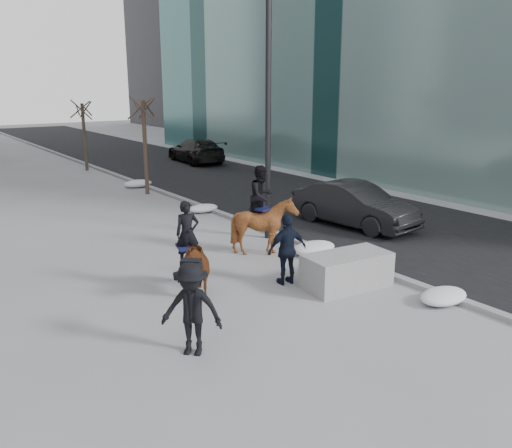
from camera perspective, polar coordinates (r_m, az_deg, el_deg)
ground at (r=12.74m, az=3.14°, el=-7.67°), size 120.00×120.00×0.00m
road at (r=24.46m, az=1.51°, el=3.29°), size 8.00×90.00×0.01m
curb at (r=22.34m, az=-6.75°, el=2.23°), size 0.25×90.00×0.12m
planter at (r=13.36m, az=9.54°, el=-4.84°), size 2.20×1.25×0.84m
car_near at (r=18.97m, az=10.29°, el=2.01°), size 2.11×4.73×1.51m
car_far at (r=34.11m, az=-6.35°, el=7.71°), size 2.55×5.31×1.49m
tree_near at (r=24.42m, az=-11.62°, el=8.40°), size 1.20×1.20×4.58m
tree_far at (r=32.10m, az=-17.63°, el=9.05°), size 1.20×1.20×4.13m
mounted_left at (r=12.67m, az=-6.87°, el=-3.89°), size 1.22×1.87×2.22m
mounted_right at (r=15.55m, az=0.83°, el=0.51°), size 1.62×1.76×2.57m
feeder at (r=13.28m, az=3.32°, el=-2.71°), size 1.08×0.94×1.75m
camera_crew at (r=9.95m, az=-6.80°, el=-8.85°), size 1.26×1.26×1.75m
lamppost at (r=16.76m, az=1.25°, el=15.21°), size 0.25×0.80×9.09m
snow_piles at (r=18.72m, az=-1.50°, el=0.23°), size 1.40×17.95×0.36m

